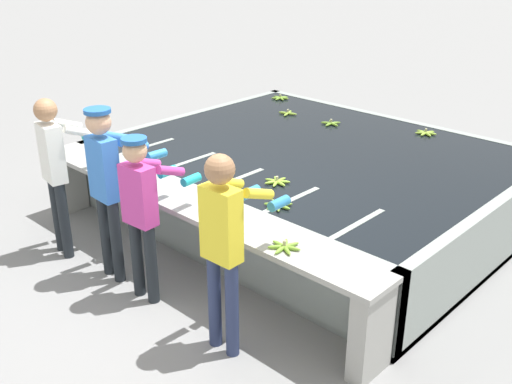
% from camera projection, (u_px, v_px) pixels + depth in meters
% --- Properties ---
extents(ground_plane, '(80.00, 80.00, 0.00)m').
position_uv_depth(ground_plane, '(169.00, 281.00, 6.01)').
color(ground_plane, gray).
rests_on(ground_plane, ground).
extents(wash_tank, '(4.63, 3.71, 0.83)m').
position_uv_depth(wash_tank, '(313.00, 181.00, 7.37)').
color(wash_tank, gray).
rests_on(wash_tank, ground).
extents(work_ledge, '(4.63, 0.45, 0.83)m').
position_uv_depth(work_ledge, '(184.00, 221.00, 5.92)').
color(work_ledge, '#9E9E99').
rests_on(work_ledge, ground).
extents(worker_0, '(0.48, 0.74, 1.72)m').
position_uv_depth(worker_0, '(56.00, 163.00, 6.15)').
color(worker_0, '#1E2328').
rests_on(worker_0, ground).
extents(worker_1, '(0.43, 0.73, 1.76)m').
position_uv_depth(worker_1, '(107.00, 177.00, 5.69)').
color(worker_1, '#1E2328').
rests_on(worker_1, ground).
extents(worker_2, '(0.44, 0.73, 1.61)m').
position_uv_depth(worker_2, '(142.00, 204.00, 5.39)').
color(worker_2, '#1E2328').
rests_on(worker_2, ground).
extents(worker_3, '(0.42, 0.72, 1.73)m').
position_uv_depth(worker_3, '(224.00, 236.00, 4.65)').
color(worker_3, navy).
rests_on(worker_3, ground).
extents(banana_bunch_floating_0, '(0.28, 0.28, 0.08)m').
position_uv_depth(banana_bunch_floating_0, '(426.00, 133.00, 7.73)').
color(banana_bunch_floating_0, '#93BC3D').
rests_on(banana_bunch_floating_0, wash_tank).
extents(banana_bunch_floating_1, '(0.28, 0.27, 0.08)m').
position_uv_depth(banana_bunch_floating_1, '(277.00, 182.00, 6.22)').
color(banana_bunch_floating_1, '#8CB738').
rests_on(banana_bunch_floating_1, wash_tank).
extents(banana_bunch_floating_2, '(0.28, 0.28, 0.08)m').
position_uv_depth(banana_bunch_floating_2, '(280.00, 98.00, 9.37)').
color(banana_bunch_floating_2, '#75A333').
rests_on(banana_bunch_floating_2, wash_tank).
extents(banana_bunch_floating_3, '(0.28, 0.28, 0.08)m').
position_uv_depth(banana_bunch_floating_3, '(288.00, 113.00, 8.57)').
color(banana_bunch_floating_3, '#93BC3D').
rests_on(banana_bunch_floating_3, wash_tank).
extents(banana_bunch_floating_4, '(0.28, 0.28, 0.08)m').
position_uv_depth(banana_bunch_floating_4, '(278.00, 205.00, 5.68)').
color(banana_bunch_floating_4, '#75A333').
rests_on(banana_bunch_floating_4, wash_tank).
extents(banana_bunch_floating_5, '(0.28, 0.27, 0.08)m').
position_uv_depth(banana_bunch_floating_5, '(331.00, 123.00, 8.12)').
color(banana_bunch_floating_5, '#75A333').
rests_on(banana_bunch_floating_5, wash_tank).
extents(banana_bunch_ledge_0, '(0.28, 0.28, 0.08)m').
position_uv_depth(banana_bunch_ledge_0, '(284.00, 247.00, 4.91)').
color(banana_bunch_ledge_0, '#75A333').
rests_on(banana_bunch_ledge_0, work_ledge).
extents(knife_0, '(0.21, 0.31, 0.02)m').
position_uv_depth(knife_0, '(124.00, 178.00, 6.32)').
color(knife_0, silver).
rests_on(knife_0, work_ledge).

